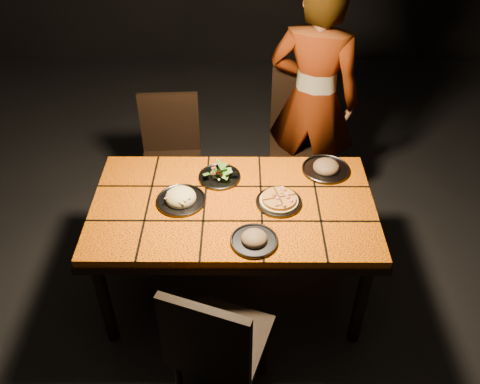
{
  "coord_description": "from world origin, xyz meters",
  "views": [
    {
      "loc": [
        0.05,
        -2.18,
        2.62
      ],
      "look_at": [
        0.04,
        0.01,
        0.82
      ],
      "focal_mm": 38.0,
      "sensor_mm": 36.0,
      "label": 1
    }
  ],
  "objects_px": {
    "chair_far_left": "(171,150)",
    "plate_pizza": "(279,201)",
    "chair_far_right": "(302,129)",
    "diner": "(313,101)",
    "plate_pasta": "(181,198)",
    "dining_table": "(233,213)",
    "chair_near": "(215,344)"
  },
  "relations": [
    {
      "from": "chair_far_left",
      "to": "diner",
      "type": "bearing_deg",
      "value": 2.78
    },
    {
      "from": "chair_near",
      "to": "plate_pasta",
      "type": "height_order",
      "value": "chair_near"
    },
    {
      "from": "diner",
      "to": "plate_pasta",
      "type": "bearing_deg",
      "value": 66.03
    },
    {
      "from": "chair_near",
      "to": "plate_pasta",
      "type": "xyz_separation_m",
      "value": [
        -0.22,
        0.8,
        0.23
      ]
    },
    {
      "from": "diner",
      "to": "chair_near",
      "type": "bearing_deg",
      "value": 88.16
    },
    {
      "from": "plate_pizza",
      "to": "dining_table",
      "type": "bearing_deg",
      "value": 179.89
    },
    {
      "from": "chair_far_left",
      "to": "plate_pizza",
      "type": "bearing_deg",
      "value": -52.97
    },
    {
      "from": "chair_near",
      "to": "chair_far_right",
      "type": "bearing_deg",
      "value": -87.82
    },
    {
      "from": "dining_table",
      "to": "chair_near",
      "type": "bearing_deg",
      "value": -95.47
    },
    {
      "from": "plate_pizza",
      "to": "chair_far_right",
      "type": "bearing_deg",
      "value": 77.27
    },
    {
      "from": "dining_table",
      "to": "plate_pizza",
      "type": "xyz_separation_m",
      "value": [
        0.26,
        -0.0,
        0.1
      ]
    },
    {
      "from": "chair_far_right",
      "to": "plate_pizza",
      "type": "bearing_deg",
      "value": -100.12
    },
    {
      "from": "plate_pizza",
      "to": "plate_pasta",
      "type": "bearing_deg",
      "value": 178.67
    },
    {
      "from": "chair_far_right",
      "to": "plate_pasta",
      "type": "relative_size",
      "value": 3.66
    },
    {
      "from": "plate_pizza",
      "to": "plate_pasta",
      "type": "distance_m",
      "value": 0.55
    },
    {
      "from": "chair_far_left",
      "to": "plate_pasta",
      "type": "height_order",
      "value": "chair_far_left"
    },
    {
      "from": "dining_table",
      "to": "diner",
      "type": "distance_m",
      "value": 1.12
    },
    {
      "from": "chair_near",
      "to": "plate_pasta",
      "type": "bearing_deg",
      "value": -55.0
    },
    {
      "from": "diner",
      "to": "plate_pasta",
      "type": "height_order",
      "value": "diner"
    },
    {
      "from": "dining_table",
      "to": "chair_far_left",
      "type": "height_order",
      "value": "chair_far_left"
    },
    {
      "from": "chair_far_right",
      "to": "plate_pasta",
      "type": "xyz_separation_m",
      "value": [
        -0.79,
        -1.03,
        0.18
      ]
    },
    {
      "from": "diner",
      "to": "plate_pasta",
      "type": "distance_m",
      "value": 1.26
    },
    {
      "from": "chair_far_right",
      "to": "diner",
      "type": "height_order",
      "value": "diner"
    },
    {
      "from": "chair_near",
      "to": "chair_far_right",
      "type": "xyz_separation_m",
      "value": [
        0.57,
        1.82,
        0.05
      ]
    },
    {
      "from": "diner",
      "to": "plate_pasta",
      "type": "relative_size",
      "value": 6.19
    },
    {
      "from": "chair_far_right",
      "to": "plate_pizza",
      "type": "xyz_separation_m",
      "value": [
        -0.23,
        -1.04,
        0.18
      ]
    },
    {
      "from": "chair_near",
      "to": "plate_pizza",
      "type": "relative_size",
      "value": 3.5
    },
    {
      "from": "dining_table",
      "to": "diner",
      "type": "bearing_deg",
      "value": 60.2
    },
    {
      "from": "dining_table",
      "to": "chair_near",
      "type": "relative_size",
      "value": 1.72
    },
    {
      "from": "plate_pizza",
      "to": "plate_pasta",
      "type": "xyz_separation_m",
      "value": [
        -0.55,
        0.01,
        0.01
      ]
    },
    {
      "from": "diner",
      "to": "chair_far_left",
      "type": "bearing_deg",
      "value": 24.23
    },
    {
      "from": "chair_far_right",
      "to": "diner",
      "type": "bearing_deg",
      "value": -56.38
    }
  ]
}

